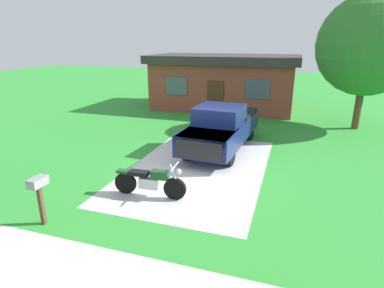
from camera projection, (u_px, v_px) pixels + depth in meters
ground_plane at (198, 168)px, 11.44m from camera, size 80.00×80.00×0.00m
driveway_pad at (198, 168)px, 11.44m from camera, size 4.68×7.64×0.01m
sidewalk_strip at (106, 282)px, 6.02m from camera, size 36.00×1.80×0.01m
motorcycle at (150, 181)px, 9.22m from camera, size 2.21×0.70×1.09m
pickup_truck at (222, 126)px, 13.30m from camera, size 2.36×5.74×1.90m
mailbox at (39, 188)px, 7.65m from camera, size 0.26×0.48×1.26m
shade_tree at (368, 45)px, 15.29m from camera, size 4.88×4.88×6.62m
neighbor_house at (225, 81)px, 21.29m from camera, size 9.60×5.60×3.50m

